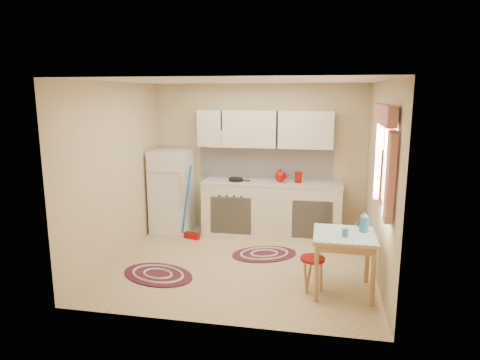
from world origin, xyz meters
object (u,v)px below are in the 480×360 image
base_cabinets (271,210)px  stool (312,274)px  table (343,263)px  fridge (172,191)px

base_cabinets → stool: size_ratio=5.36×
base_cabinets → table: base_cabinets is taller
table → stool: table is taller
table → stool: 0.39m
stool → table: bearing=5.2°
fridge → stool: fridge is taller
fridge → stool: (2.42, -1.87, -0.49)m
fridge → table: bearing=-33.5°
fridge → base_cabinets: bearing=1.7°
base_cabinets → table: (1.08, -1.89, -0.08)m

